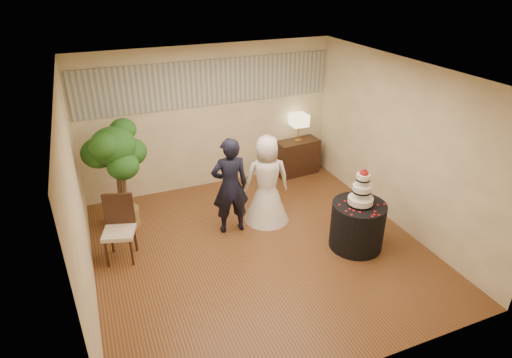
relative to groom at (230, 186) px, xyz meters
name	(u,v)px	position (x,y,z in m)	size (l,w,h in m)	color
floor	(260,249)	(0.23, -0.70, -0.84)	(5.00, 5.00, 0.00)	brown
ceiling	(261,74)	(0.23, -0.70, 1.96)	(5.00, 5.00, 0.00)	white
wall_back	(210,119)	(0.23, 1.80, 0.56)	(5.00, 0.06, 2.80)	beige
wall_front	(359,273)	(0.23, -3.20, 0.56)	(5.00, 0.06, 2.80)	beige
wall_left	(77,203)	(-2.27, -0.70, 0.56)	(0.06, 5.00, 2.80)	beige
wall_right	(399,145)	(2.73, -0.70, 0.56)	(0.06, 5.00, 2.80)	beige
mural_border	(209,83)	(0.23, 1.78, 1.26)	(4.90, 0.02, 0.85)	#9FA293
groom	(230,186)	(0.00, 0.00, 0.00)	(0.61, 0.40, 1.68)	black
bride	(267,180)	(0.69, 0.08, -0.05)	(0.79, 0.79, 1.58)	white
cake_table	(357,225)	(1.70, -1.20, -0.45)	(0.84, 0.84, 0.77)	black
wedding_cake	(362,187)	(1.70, -1.20, 0.23)	(0.39, 0.39, 0.60)	white
console	(297,157)	(2.05, 1.55, -0.46)	(0.91, 0.40, 0.76)	black
table_lamp	(299,128)	(2.05, 1.55, 0.21)	(0.33, 0.33, 0.58)	beige
ficus_tree	(118,177)	(-1.66, 0.83, 0.11)	(0.90, 0.90, 1.90)	#22561B
side_chair	(119,230)	(-1.82, -0.12, -0.33)	(0.47, 0.49, 1.03)	black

